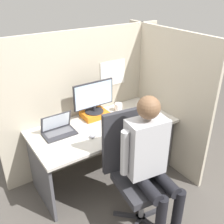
# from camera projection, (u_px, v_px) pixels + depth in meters

# --- Properties ---
(ground_plane) EXTENTS (12.00, 12.00, 0.00)m
(ground_plane) POSITION_uv_depth(u_px,v_px,m) (122.00, 194.00, 2.94)
(ground_plane) COLOR #514C47
(cubicle_panel_back) EXTENTS (2.09, 0.05, 1.68)m
(cubicle_panel_back) POSITION_uv_depth(u_px,v_px,m) (85.00, 101.00, 3.13)
(cubicle_panel_back) COLOR #B7AD99
(cubicle_panel_back) RESTS_ON ground
(cubicle_panel_right) EXTENTS (0.04, 1.41, 1.68)m
(cubicle_panel_right) POSITION_uv_depth(u_px,v_px,m) (164.00, 99.00, 3.18)
(cubicle_panel_right) COLOR #B7AD99
(cubicle_panel_right) RESTS_ON ground
(desk) EXTENTS (1.59, 0.76, 0.71)m
(desk) POSITION_uv_depth(u_px,v_px,m) (103.00, 138.00, 2.97)
(desk) COLOR beige
(desk) RESTS_ON ground
(paper_box) EXTENTS (0.29, 0.23, 0.07)m
(paper_box) POSITION_uv_depth(u_px,v_px,m) (94.00, 114.00, 3.05)
(paper_box) COLOR orange
(paper_box) RESTS_ON desk
(monitor) EXTENTS (0.49, 0.22, 0.36)m
(monitor) POSITION_uv_depth(u_px,v_px,m) (94.00, 97.00, 2.95)
(monitor) COLOR #232328
(monitor) RESTS_ON paper_box
(laptop) EXTENTS (0.33, 0.21, 0.22)m
(laptop) POSITION_uv_depth(u_px,v_px,m) (59.00, 130.00, 2.72)
(laptop) COLOR #2D2D33
(laptop) RESTS_ON desk
(mouse) EXTENTS (0.08, 0.05, 0.04)m
(mouse) POSITION_uv_depth(u_px,v_px,m) (93.00, 136.00, 2.66)
(mouse) COLOR gray
(mouse) RESTS_ON desk
(stapler) EXTENTS (0.04, 0.13, 0.04)m
(stapler) POSITION_uv_depth(u_px,v_px,m) (149.00, 105.00, 3.29)
(stapler) COLOR #2D2D33
(stapler) RESTS_ON desk
(carrot_toy) EXTENTS (0.04, 0.14, 0.04)m
(carrot_toy) POSITION_uv_depth(u_px,v_px,m) (124.00, 128.00, 2.79)
(carrot_toy) COLOR orange
(carrot_toy) RESTS_ON desk
(office_chair) EXTENTS (0.54, 0.59, 1.12)m
(office_chair) POSITION_uv_depth(u_px,v_px,m) (135.00, 168.00, 2.45)
(office_chair) COLOR #2D2D33
(office_chair) RESTS_ON ground
(person) EXTENTS (0.48, 0.50, 1.35)m
(person) POSITION_uv_depth(u_px,v_px,m) (151.00, 159.00, 2.24)
(person) COLOR black
(person) RESTS_ON ground
(coffee_mug) EXTENTS (0.09, 0.09, 0.09)m
(coffee_mug) POSITION_uv_depth(u_px,v_px,m) (118.00, 107.00, 3.18)
(coffee_mug) COLOR white
(coffee_mug) RESTS_ON desk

